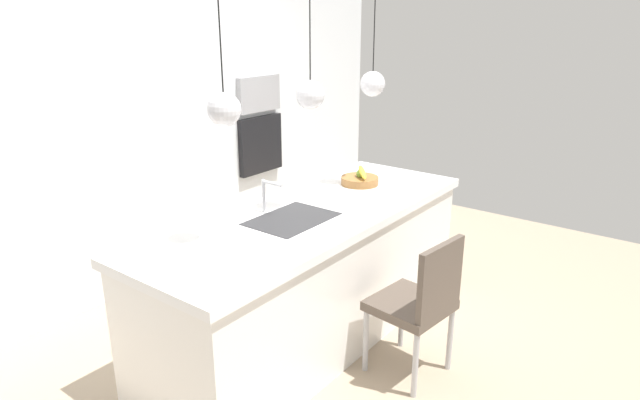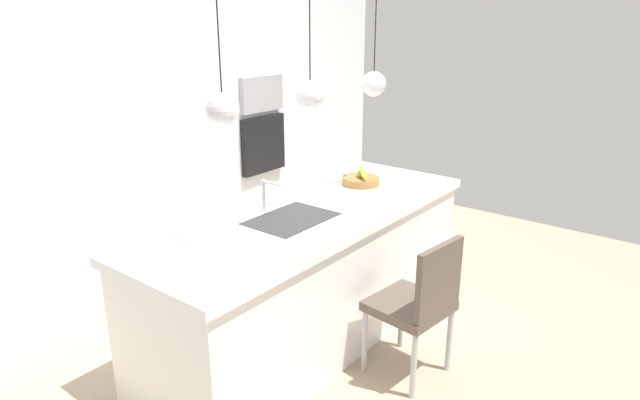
# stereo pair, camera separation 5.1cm
# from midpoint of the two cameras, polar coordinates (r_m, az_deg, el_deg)

# --- Properties ---
(floor) EXTENTS (6.60, 6.60, 0.00)m
(floor) POSITION_cam_midpoint_polar(r_m,az_deg,el_deg) (4.09, -0.52, -13.62)
(floor) COLOR tan
(floor) RESTS_ON ground
(back_wall) EXTENTS (6.00, 0.10, 2.60)m
(back_wall) POSITION_cam_midpoint_polar(r_m,az_deg,el_deg) (4.76, -16.40, 7.13)
(back_wall) COLOR white
(back_wall) RESTS_ON ground
(kitchen_island) EXTENTS (2.64, 0.94, 0.94)m
(kitchen_island) POSITION_cam_midpoint_polar(r_m,az_deg,el_deg) (3.86, -0.54, -7.67)
(kitchen_island) COLOR white
(kitchen_island) RESTS_ON ground
(sink_basin) EXTENTS (0.56, 0.40, 0.02)m
(sink_basin) POSITION_cam_midpoint_polar(r_m,az_deg,el_deg) (3.54, -2.57, -2.03)
(sink_basin) COLOR #2D2D30
(sink_basin) RESTS_ON kitchen_island
(faucet) EXTENTS (0.02, 0.17, 0.22)m
(faucet) POSITION_cam_midpoint_polar(r_m,az_deg,el_deg) (3.63, -5.16, 0.89)
(faucet) COLOR silver
(faucet) RESTS_ON kitchen_island
(fruit_bowl) EXTENTS (0.29, 0.29, 0.16)m
(fruit_bowl) POSITION_cam_midpoint_polar(r_m,az_deg,el_deg) (4.26, 4.60, 2.10)
(fruit_bowl) COLOR #9E6B38
(fruit_bowl) RESTS_ON kitchen_island
(microwave) EXTENTS (0.54, 0.08, 0.34)m
(microwave) POSITION_cam_midpoint_polar(r_m,az_deg,el_deg) (5.45, -5.86, 10.88)
(microwave) COLOR #9E9EA3
(microwave) RESTS_ON back_wall
(oven) EXTENTS (0.56, 0.08, 0.56)m
(oven) POSITION_cam_midpoint_polar(r_m,az_deg,el_deg) (5.54, -5.69, 5.75)
(oven) COLOR black
(oven) RESTS_ON back_wall
(chair_near) EXTENTS (0.49, 0.49, 0.94)m
(chair_near) POSITION_cam_midpoint_polar(r_m,az_deg,el_deg) (3.47, 10.59, -10.21)
(chair_near) COLOR brown
(chair_near) RESTS_ON ground
(pendant_light_left) EXTENTS (0.18, 0.18, 0.78)m
(pendant_light_left) POSITION_cam_midpoint_polar(r_m,az_deg,el_deg) (2.97, -9.56, 9.28)
(pendant_light_left) COLOR silver
(pendant_light_center) EXTENTS (0.18, 0.18, 0.78)m
(pendant_light_center) POSITION_cam_midpoint_polar(r_m,az_deg,el_deg) (3.50, -0.61, 10.89)
(pendant_light_center) COLOR silver
(pendant_light_right) EXTENTS (0.18, 0.18, 0.78)m
(pendant_light_right) POSITION_cam_midpoint_polar(r_m,az_deg,el_deg) (4.09, 5.94, 11.89)
(pendant_light_right) COLOR silver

